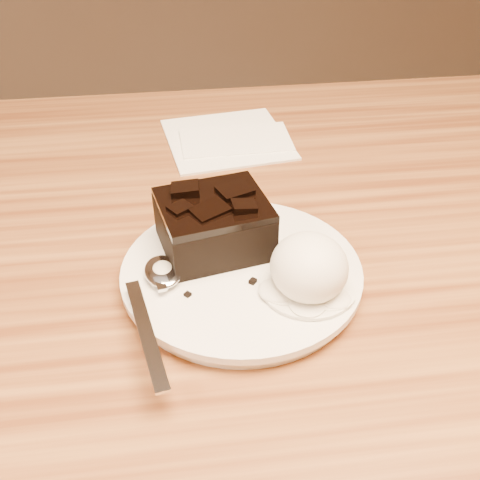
{
  "coord_description": "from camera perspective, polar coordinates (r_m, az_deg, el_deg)",
  "views": [
    {
      "loc": [
        -0.05,
        -0.43,
        1.09
      ],
      "look_at": [
        0.01,
        -0.03,
        0.79
      ],
      "focal_mm": 43.4,
      "sensor_mm": 36.0,
      "label": 1
    }
  ],
  "objects": [
    {
      "name": "dining_table",
      "position": [
        0.84,
        -0.68,
        -21.98
      ],
      "size": [
        1.2,
        0.8,
        0.75
      ],
      "primitive_type": null,
      "color": "#5D3017",
      "rests_on": "floor"
    },
    {
      "name": "plate",
      "position": [
        0.51,
        0.15,
        -3.45
      ],
      "size": [
        0.21,
        0.21,
        0.02
      ],
      "primitive_type": "cylinder",
      "color": "silver",
      "rests_on": "dining_table"
    },
    {
      "name": "brownie",
      "position": [
        0.52,
        -2.57,
        1.26
      ],
      "size": [
        0.11,
        0.1,
        0.04
      ],
      "primitive_type": "cube",
      "rotation": [
        0.0,
        0.0,
        0.2
      ],
      "color": "black",
      "rests_on": "plate"
    },
    {
      "name": "ice_cream_scoop",
      "position": [
        0.48,
        6.82,
        -2.67
      ],
      "size": [
        0.06,
        0.07,
        0.05
      ],
      "primitive_type": "ellipsoid",
      "color": "white",
      "rests_on": "plate"
    },
    {
      "name": "melt_puddle",
      "position": [
        0.49,
        6.64,
        -4.59
      ],
      "size": [
        0.08,
        0.08,
        0.0
      ],
      "primitive_type": "cylinder",
      "color": "white",
      "rests_on": "plate"
    },
    {
      "name": "spoon",
      "position": [
        0.5,
        -7.59,
        -3.23
      ],
      "size": [
        0.07,
        0.18,
        0.01
      ],
      "primitive_type": null,
      "rotation": [
        0.0,
        0.0,
        0.19
      ],
      "color": "silver",
      "rests_on": "plate"
    },
    {
      "name": "napkin",
      "position": [
        0.75,
        -1.28,
        9.99
      ],
      "size": [
        0.17,
        0.17,
        0.01
      ],
      "primitive_type": "cube",
      "rotation": [
        0.0,
        0.0,
        0.13
      ],
      "color": "white",
      "rests_on": "dining_table"
    },
    {
      "name": "crumb_a",
      "position": [
        0.49,
        1.26,
        -4.08
      ],
      "size": [
        0.01,
        0.01,
        0.0
      ],
      "primitive_type": "cube",
      "rotation": [
        0.0,
        0.0,
        0.84
      ],
      "color": "black",
      "rests_on": "plate"
    },
    {
      "name": "crumb_b",
      "position": [
        0.48,
        -5.17,
        -5.36
      ],
      "size": [
        0.01,
        0.01,
        0.0
      ],
      "primitive_type": "cube",
      "rotation": [
        0.0,
        0.0,
        0.78
      ],
      "color": "black",
      "rests_on": "plate"
    },
    {
      "name": "crumb_c",
      "position": [
        0.52,
        1.33,
        -1.07
      ],
      "size": [
        0.01,
        0.01,
        0.0
      ],
      "primitive_type": "cube",
      "rotation": [
        0.0,
        0.0,
        1.38
      ],
      "color": "black",
      "rests_on": "plate"
    },
    {
      "name": "crumb_d",
      "position": [
        0.49,
        3.45,
        -3.99
      ],
      "size": [
        0.01,
        0.01,
        0.0
      ],
      "primitive_type": "cube",
      "rotation": [
        0.0,
        0.0,
        0.36
      ],
      "color": "black",
      "rests_on": "plate"
    }
  ]
}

